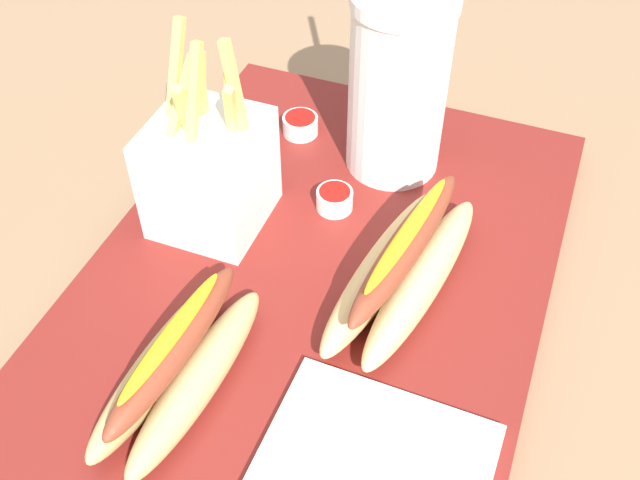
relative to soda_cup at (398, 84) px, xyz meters
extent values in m
cube|color=#8C6B4C|center=(-0.14, 0.01, -0.11)|extent=(2.40, 2.40, 0.02)
cube|color=maroon|center=(-0.14, 0.01, -0.09)|extent=(0.47, 0.34, 0.02)
cylinder|color=white|center=(0.00, 0.00, -0.01)|extent=(0.08, 0.08, 0.15)
cylinder|color=white|center=(0.00, 0.00, 0.07)|extent=(0.08, 0.08, 0.01)
cube|color=white|center=(-0.12, 0.11, -0.04)|extent=(0.09, 0.08, 0.09)
cube|color=#E5C660|center=(-0.13, 0.11, 0.03)|extent=(0.04, 0.01, 0.09)
cube|color=#E5C660|center=(-0.11, 0.09, 0.02)|extent=(0.03, 0.02, 0.07)
cube|color=#E5C660|center=(-0.12, 0.13, 0.01)|extent=(0.01, 0.01, 0.06)
cube|color=#E5C660|center=(-0.10, 0.12, 0.02)|extent=(0.02, 0.01, 0.08)
cube|color=#E5C660|center=(-0.11, 0.09, 0.04)|extent=(0.02, 0.02, 0.08)
cube|color=#E5C660|center=(-0.11, 0.09, 0.02)|extent=(0.03, 0.02, 0.07)
cube|color=#E5C660|center=(-0.10, 0.12, 0.03)|extent=(0.01, 0.01, 0.07)
cube|color=#E5C660|center=(-0.13, 0.12, 0.02)|extent=(0.03, 0.01, 0.07)
cube|color=#E5C660|center=(-0.13, 0.13, 0.03)|extent=(0.04, 0.02, 0.08)
cube|color=#E5C660|center=(-0.10, 0.14, 0.04)|extent=(0.04, 0.01, 0.08)
ellipsoid|color=#DBB775|center=(-0.14, -0.07, -0.06)|extent=(0.19, 0.06, 0.04)
ellipsoid|color=#DBB775|center=(-0.14, -0.04, -0.06)|extent=(0.19, 0.06, 0.04)
ellipsoid|color=brown|center=(-0.14, -0.05, -0.03)|extent=(0.17, 0.05, 0.02)
ellipsoid|color=gold|center=(-0.14, -0.05, -0.02)|extent=(0.13, 0.03, 0.01)
ellipsoid|color=tan|center=(-0.27, 0.05, -0.07)|extent=(0.16, 0.04, 0.03)
ellipsoid|color=tan|center=(-0.27, 0.08, -0.07)|extent=(0.16, 0.04, 0.03)
ellipsoid|color=brown|center=(-0.27, 0.06, -0.04)|extent=(0.15, 0.03, 0.02)
ellipsoid|color=gold|center=(-0.27, 0.06, -0.03)|extent=(0.11, 0.02, 0.01)
cylinder|color=white|center=(0.01, 0.09, -0.07)|extent=(0.03, 0.03, 0.02)
cylinder|color=#B2140F|center=(0.01, 0.09, -0.07)|extent=(0.03, 0.03, 0.01)
cylinder|color=white|center=(-0.07, 0.03, -0.07)|extent=(0.03, 0.03, 0.02)
cylinder|color=#B2140F|center=(-0.07, 0.03, -0.07)|extent=(0.03, 0.03, 0.01)
cube|color=white|center=(-0.28, -0.08, -0.08)|extent=(0.11, 0.14, 0.01)
camera|label=1|loc=(-0.50, -0.13, 0.35)|focal=42.27mm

